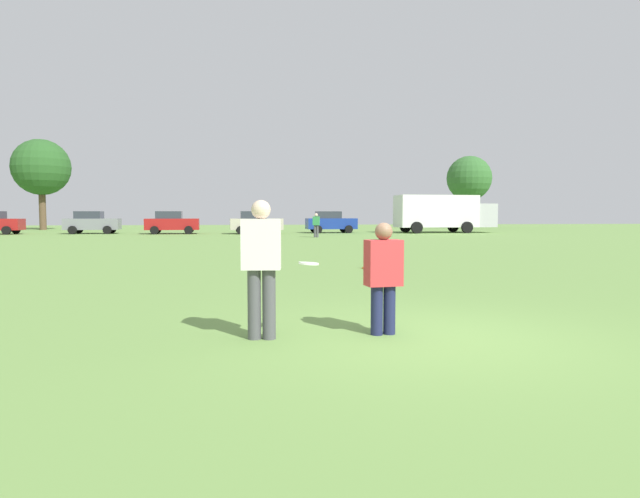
{
  "coord_description": "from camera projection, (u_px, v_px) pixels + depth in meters",
  "views": [
    {
      "loc": [
        -2.37,
        -6.72,
        1.62
      ],
      "look_at": [
        -1.29,
        1.67,
        1.07
      ],
      "focal_mm": 30.17,
      "sensor_mm": 36.0,
      "label": 1
    }
  ],
  "objects": [
    {
      "name": "parked_car_near_right",
      "position": [
        331.0,
        222.0,
        45.51
      ],
      "size": [
        4.29,
        2.4,
        1.82
      ],
      "color": "navy",
      "rests_on": "ground"
    },
    {
      "name": "player_thrower",
      "position": [
        261.0,
        261.0,
        6.9
      ],
      "size": [
        0.52,
        0.34,
        1.8
      ],
      "color": "#4C4C51",
      "rests_on": "ground"
    },
    {
      "name": "box_truck",
      "position": [
        443.0,
        212.0,
        45.77
      ],
      "size": [
        8.62,
        3.32,
        3.18
      ],
      "color": "white",
      "rests_on": "ground"
    },
    {
      "name": "frisbee",
      "position": [
        309.0,
        263.0,
        7.01
      ],
      "size": [
        0.27,
        0.27,
        0.05
      ],
      "color": "white"
    },
    {
      "name": "tree_east_birch",
      "position": [
        469.0,
        179.0,
        59.4
      ],
      "size": [
        4.92,
        4.92,
        8.0
      ],
      "color": "brown",
      "rests_on": "ground"
    },
    {
      "name": "bystander_far_jogger",
      "position": [
        316.0,
        224.0,
        36.77
      ],
      "size": [
        0.51,
        0.39,
        1.65
      ],
      "color": "#4C4C51",
      "rests_on": "ground"
    },
    {
      "name": "traffic_cone",
      "position": [
        368.0,
        261.0,
        15.82
      ],
      "size": [
        0.32,
        0.32,
        0.48
      ],
      "color": "#D8590C",
      "rests_on": "ground"
    },
    {
      "name": "parked_car_mid_right",
      "position": [
        256.0,
        222.0,
        43.31
      ],
      "size": [
        4.29,
        2.4,
        1.82
      ],
      "color": "#B7AD99",
      "rests_on": "ground"
    },
    {
      "name": "ground_plane",
      "position": [
        433.0,
        337.0,
        7.06
      ],
      "size": [
        144.6,
        144.6,
        0.0
      ],
      "primitive_type": "plane",
      "color": "#6B9347"
    },
    {
      "name": "parked_car_center",
      "position": [
        172.0,
        222.0,
        43.21
      ],
      "size": [
        4.29,
        2.4,
        1.82
      ],
      "color": "maroon",
      "rests_on": "ground"
    },
    {
      "name": "tree_center_elm",
      "position": [
        41.0,
        168.0,
        53.5
      ],
      "size": [
        5.56,
        5.56,
        9.03
      ],
      "color": "brown",
      "rests_on": "ground"
    },
    {
      "name": "player_defender",
      "position": [
        383.0,
        273.0,
        7.17
      ],
      "size": [
        0.5,
        0.33,
        1.5
      ],
      "color": "#1E234C",
      "rests_on": "ground"
    },
    {
      "name": "parked_car_mid_left",
      "position": [
        92.0,
        222.0,
        43.53
      ],
      "size": [
        4.29,
        2.4,
        1.82
      ],
      "color": "slate",
      "rests_on": "ground"
    }
  ]
}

